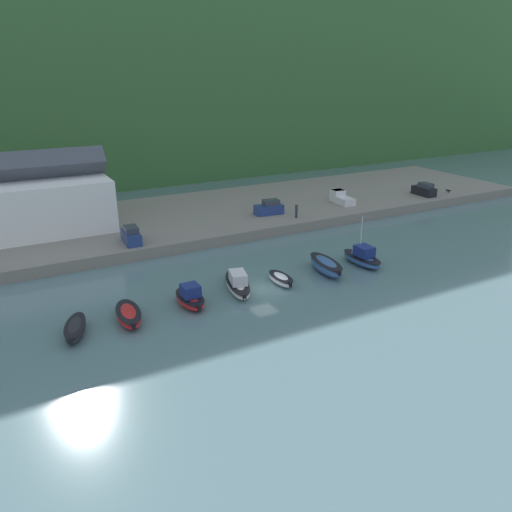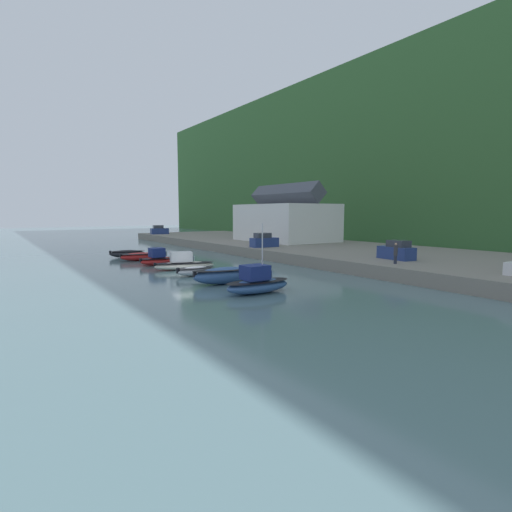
% 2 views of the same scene
% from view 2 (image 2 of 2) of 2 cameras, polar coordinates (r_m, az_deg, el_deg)
% --- Properties ---
extents(ground_plane, '(320.00, 320.00, 0.00)m').
position_cam_2_polar(ground_plane, '(44.41, -10.12, -2.43)').
color(ground_plane, slate).
extents(quay_promenade, '(120.46, 24.58, 1.40)m').
position_cam_2_polar(quay_promenade, '(59.95, 13.53, 0.40)').
color(quay_promenade, gray).
rests_on(quay_promenade, ground_plane).
extents(harbor_clubhouse, '(17.60, 12.39, 10.49)m').
position_cam_2_polar(harbor_clubhouse, '(74.11, 4.26, 5.10)').
color(harbor_clubhouse, white).
rests_on(harbor_clubhouse, quay_promenade).
extents(moored_boat_0, '(3.12, 5.34, 1.13)m').
position_cam_2_polar(moored_boat_0, '(61.85, -17.93, 0.35)').
color(moored_boat_0, black).
rests_on(moored_boat_0, ground_plane).
extents(moored_boat_1, '(2.70, 5.71, 1.10)m').
position_cam_2_polar(moored_boat_1, '(57.48, -16.23, -0.03)').
color(moored_boat_1, red).
rests_on(moored_boat_1, ground_plane).
extents(moored_boat_2, '(2.30, 4.95, 2.19)m').
position_cam_2_polar(moored_boat_2, '(51.84, -13.77, -0.41)').
color(moored_boat_2, red).
rests_on(moored_boat_2, ground_plane).
extents(moored_boat_3, '(3.87, 7.41, 2.09)m').
position_cam_2_polar(moored_boat_3, '(47.04, -10.30, -1.05)').
color(moored_boat_3, white).
rests_on(moored_boat_3, ground_plane).
extents(moored_boat_4, '(1.93, 4.27, 0.97)m').
position_cam_2_polar(moored_boat_4, '(42.45, -8.64, -2.08)').
color(moored_boat_4, silver).
rests_on(moored_boat_4, ground_plane).
extents(moored_boat_5, '(3.17, 6.68, 1.58)m').
position_cam_2_polar(moored_boat_5, '(37.22, -4.34, -2.72)').
color(moored_boat_5, '#33568E').
rests_on(moored_boat_5, ground_plane).
extents(moored_boat_6, '(2.47, 5.98, 5.74)m').
position_cam_2_polar(moored_boat_6, '(32.87, 0.21, -3.87)').
color(moored_boat_6, '#33568E').
rests_on(moored_boat_6, ground_plane).
extents(parked_car_0, '(4.40, 2.32, 2.16)m').
position_cam_2_polar(parked_car_0, '(47.27, 19.44, 0.67)').
color(parked_car_0, navy).
rests_on(parked_car_0, quay_promenade).
extents(parked_car_1, '(2.03, 4.29, 2.16)m').
position_cam_2_polar(parked_car_1, '(60.48, 1.15, 2.16)').
color(parked_car_1, navy).
rests_on(parked_car_1, quay_promenade).
extents(parked_car_3, '(2.28, 4.38, 2.16)m').
position_cam_2_polar(parked_car_3, '(100.01, -13.66, 3.59)').
color(parked_car_3, navy).
rests_on(parked_car_3, quay_promenade).
extents(person_on_quay, '(0.40, 0.40, 2.14)m').
position_cam_2_polar(person_on_quay, '(42.98, 19.31, 0.39)').
color(person_on_quay, '#232838').
rests_on(person_on_quay, quay_promenade).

